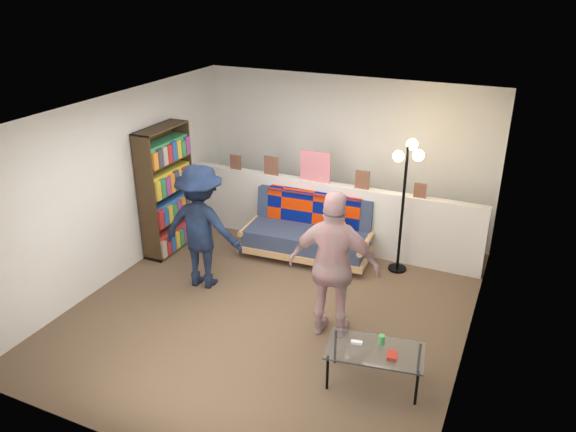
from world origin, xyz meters
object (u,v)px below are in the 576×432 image
object	(u,v)px
coffee_table	(376,352)
floor_lamp	(406,181)
bookshelf	(166,194)
futon_sofa	(310,232)
person_left	(201,227)
person_right	(334,266)

from	to	relation	value
coffee_table	floor_lamp	bearing A→B (deg)	98.35
floor_lamp	bookshelf	bearing A→B (deg)	-166.58
futon_sofa	floor_lamp	world-z (taller)	floor_lamp
floor_lamp	person_left	xyz separation A→B (m)	(-2.23, -1.44, -0.48)
person_left	person_right	bearing A→B (deg)	164.30
futon_sofa	person_left	bearing A→B (deg)	-125.79
futon_sofa	bookshelf	xyz separation A→B (m)	(-1.95, -0.64, 0.49)
person_left	coffee_table	bearing A→B (deg)	154.14
futon_sofa	floor_lamp	size ratio (longest dim) A/B	1.02
person_left	futon_sofa	bearing A→B (deg)	-131.28
bookshelf	person_left	distance (m)	1.21
floor_lamp	person_left	size ratio (longest dim) A/B	1.12
futon_sofa	person_left	distance (m)	1.68
floor_lamp	person_right	bearing A→B (deg)	-100.26
floor_lamp	person_right	xyz separation A→B (m)	(-0.32, -1.78, -0.43)
bookshelf	floor_lamp	distance (m)	3.35
person_right	coffee_table	bearing A→B (deg)	130.80
floor_lamp	person_right	size ratio (longest dim) A/B	1.06
bookshelf	person_right	size ratio (longest dim) A/B	1.06
person_left	person_right	world-z (taller)	person_right
floor_lamp	person_left	world-z (taller)	floor_lamp
coffee_table	person_left	bearing A→B (deg)	159.64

